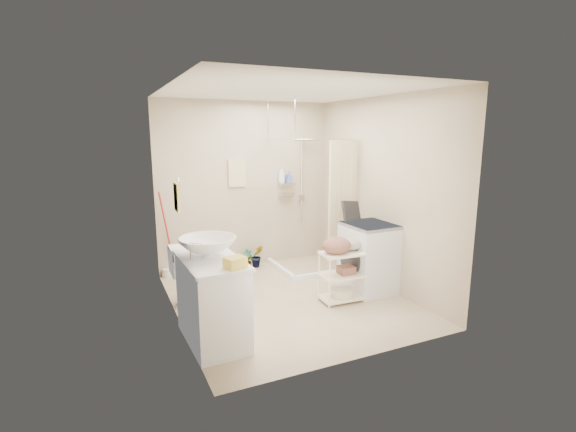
% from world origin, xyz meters
% --- Properties ---
extents(floor, '(3.20, 3.20, 0.00)m').
position_xyz_m(floor, '(0.00, 0.00, 0.00)').
color(floor, '#BFAD8F').
rests_on(floor, ground).
extents(ceiling, '(2.80, 3.20, 0.04)m').
position_xyz_m(ceiling, '(0.00, 0.00, 2.60)').
color(ceiling, silver).
rests_on(ceiling, ground).
extents(wall_back, '(2.80, 0.04, 2.60)m').
position_xyz_m(wall_back, '(0.00, 1.60, 1.30)').
color(wall_back, '#BCAE92').
rests_on(wall_back, ground).
extents(wall_front, '(2.80, 0.04, 2.60)m').
position_xyz_m(wall_front, '(0.00, -1.60, 1.30)').
color(wall_front, '#BCAE92').
rests_on(wall_front, ground).
extents(wall_left, '(0.04, 3.20, 2.60)m').
position_xyz_m(wall_left, '(-1.40, 0.00, 1.30)').
color(wall_left, '#BCAE92').
rests_on(wall_left, ground).
extents(wall_right, '(0.04, 3.20, 2.60)m').
position_xyz_m(wall_right, '(1.40, 0.00, 1.30)').
color(wall_right, '#BCAE92').
rests_on(wall_right, ground).
extents(vanity, '(0.60, 1.02, 0.88)m').
position_xyz_m(vanity, '(-1.16, -0.67, 0.44)').
color(vanity, silver).
rests_on(vanity, ground).
extents(sink, '(0.59, 0.59, 0.20)m').
position_xyz_m(sink, '(-1.16, -0.57, 0.98)').
color(sink, silver).
rests_on(sink, vanity).
extents(counter_basket, '(0.22, 0.19, 0.10)m').
position_xyz_m(counter_basket, '(-1.02, -1.04, 0.93)').
color(counter_basket, gold).
rests_on(counter_basket, vanity).
extents(floor_basket, '(0.31, 0.27, 0.14)m').
position_xyz_m(floor_basket, '(-0.99, -0.94, 0.07)').
color(floor_basket, gold).
rests_on(floor_basket, ground).
extents(toilet, '(0.74, 0.43, 0.75)m').
position_xyz_m(toilet, '(-1.04, 0.37, 0.38)').
color(toilet, white).
rests_on(toilet, ground).
extents(mop, '(0.13, 0.13, 1.29)m').
position_xyz_m(mop, '(-1.30, 1.53, 0.65)').
color(mop, '#A32422').
rests_on(mop, ground).
extents(potted_plant_a, '(0.19, 0.17, 0.31)m').
position_xyz_m(potted_plant_a, '(-0.04, 1.45, 0.15)').
color(potted_plant_a, maroon).
rests_on(potted_plant_a, ground).
extents(potted_plant_b, '(0.21, 0.18, 0.36)m').
position_xyz_m(potted_plant_b, '(0.10, 1.42, 0.18)').
color(potted_plant_b, brown).
rests_on(potted_plant_b, ground).
extents(hanging_towel, '(0.28, 0.03, 0.42)m').
position_xyz_m(hanging_towel, '(-0.15, 1.58, 1.50)').
color(hanging_towel, beige).
rests_on(hanging_towel, wall_back).
extents(towel_ring, '(0.04, 0.22, 0.34)m').
position_xyz_m(towel_ring, '(-1.38, -0.20, 1.47)').
color(towel_ring, '#EADE85').
rests_on(towel_ring, wall_left).
extents(tp_holder, '(0.08, 0.12, 0.14)m').
position_xyz_m(tp_holder, '(-1.36, 0.05, 0.72)').
color(tp_holder, white).
rests_on(tp_holder, wall_left).
extents(shower, '(1.10, 1.10, 2.10)m').
position_xyz_m(shower, '(0.85, 1.05, 1.05)').
color(shower, white).
rests_on(shower, ground).
extents(shampoo_bottle_a, '(0.11, 0.11, 0.27)m').
position_xyz_m(shampoo_bottle_a, '(0.58, 1.53, 1.45)').
color(shampoo_bottle_a, silver).
rests_on(shampoo_bottle_a, shower).
extents(shampoo_bottle_b, '(0.09, 0.09, 0.18)m').
position_xyz_m(shampoo_bottle_b, '(0.71, 1.52, 1.41)').
color(shampoo_bottle_b, '#485BAE').
rests_on(shampoo_bottle_b, shower).
extents(washing_machine, '(0.65, 0.67, 0.93)m').
position_xyz_m(washing_machine, '(1.14, -0.17, 0.47)').
color(washing_machine, silver).
rests_on(washing_machine, ground).
extents(laundry_rack, '(0.57, 0.35, 0.77)m').
position_xyz_m(laundry_rack, '(0.61, -0.33, 0.39)').
color(laundry_rack, white).
rests_on(laundry_rack, ground).
extents(ironing_board, '(0.36, 0.22, 1.24)m').
position_xyz_m(ironing_board, '(1.05, 0.04, 0.62)').
color(ironing_board, black).
rests_on(ironing_board, ground).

